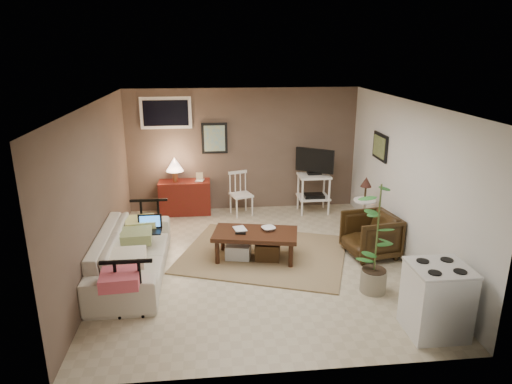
{
  "coord_description": "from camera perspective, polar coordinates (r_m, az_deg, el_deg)",
  "views": [
    {
      "loc": [
        -0.67,
        -6.28,
        3.11
      ],
      "look_at": [
        0.03,
        0.35,
        1.01
      ],
      "focal_mm": 32.0,
      "sensor_mm": 36.0,
      "label": 1
    }
  ],
  "objects": [
    {
      "name": "rug",
      "position": [
        7.27,
        0.98,
        -7.72
      ],
      "size": [
        3.01,
        2.71,
        0.02
      ],
      "primitive_type": "cube",
      "rotation": [
        0.0,
        0.0,
        -0.35
      ],
      "color": "#9A8559",
      "rests_on": "floor"
    },
    {
      "name": "art_right",
      "position": [
        8.04,
        15.26,
        5.49
      ],
      "size": [
        0.03,
        0.6,
        0.45
      ],
      "primitive_type": "cube",
      "color": "black"
    },
    {
      "name": "side_table",
      "position": [
        8.08,
        13.46,
        -0.82
      ],
      "size": [
        0.38,
        0.38,
        1.02
      ],
      "color": "white",
      "rests_on": "floor"
    },
    {
      "name": "stove",
      "position": [
        5.64,
        21.64,
        -12.39
      ],
      "size": [
        0.64,
        0.6,
        0.84
      ],
      "color": "white",
      "rests_on": "floor"
    },
    {
      "name": "red_console",
      "position": [
        9.0,
        -8.98,
        -0.27
      ],
      "size": [
        0.99,
        0.44,
        1.14
      ],
      "color": "maroon",
      "rests_on": "floor"
    },
    {
      "name": "floor",
      "position": [
        7.04,
        0.04,
        -8.71
      ],
      "size": [
        5.0,
        5.0,
        0.0
      ],
      "primitive_type": "plane",
      "color": "#C1B293",
      "rests_on": "ground"
    },
    {
      "name": "sofa_end_rails",
      "position": [
        6.71,
        -14.17,
        -7.02
      ],
      "size": [
        0.62,
        2.29,
        0.77
      ],
      "primitive_type": null,
      "color": "black",
      "rests_on": "floor"
    },
    {
      "name": "spindle_chair",
      "position": [
        8.85,
        -1.9,
        -0.37
      ],
      "size": [
        0.48,
        0.48,
        0.84
      ],
      "color": "white",
      "rests_on": "floor"
    },
    {
      "name": "laptop",
      "position": [
        6.98,
        -13.14,
        -4.21
      ],
      "size": [
        0.35,
        0.26,
        0.24
      ],
      "color": "black",
      "rests_on": "sofa"
    },
    {
      "name": "tv_stand",
      "position": [
        8.95,
        7.26,
        1.6
      ],
      "size": [
        0.67,
        0.49,
        1.28
      ],
      "color": "white",
      "rests_on": "floor"
    },
    {
      "name": "book_table",
      "position": [
        6.96,
        -2.74,
        -3.88
      ],
      "size": [
        0.18,
        0.05,
        0.24
      ],
      "primitive_type": "imported",
      "rotation": [
        0.0,
        0.0,
        0.21
      ],
      "color": "#3B1D10",
      "rests_on": "coffee_table"
    },
    {
      "name": "window",
      "position": [
        8.86,
        -11.21,
        9.67
      ],
      "size": [
        0.96,
        0.03,
        0.6
      ],
      "primitive_type": "cube",
      "color": "white"
    },
    {
      "name": "coffee_table",
      "position": [
        7.01,
        -0.16,
        -6.43
      ],
      "size": [
        1.37,
        0.9,
        0.48
      ],
      "color": "#3B1D10",
      "rests_on": "floor"
    },
    {
      "name": "book_console",
      "position": [
        8.89,
        -7.53,
        2.03
      ],
      "size": [
        0.15,
        0.05,
        0.2
      ],
      "primitive_type": "imported",
      "rotation": [
        0.0,
        0.0,
        -0.24
      ],
      "color": "#3B1D10",
      "rests_on": "red_console"
    },
    {
      "name": "armchair",
      "position": [
        7.32,
        14.16,
        -5.01
      ],
      "size": [
        0.79,
        0.83,
        0.75
      ],
      "primitive_type": "imported",
      "rotation": [
        0.0,
        0.0,
        -1.4
      ],
      "color": "#2F1F0D",
      "rests_on": "floor"
    },
    {
      "name": "bowl",
      "position": [
        6.97,
        1.57,
        -3.99
      ],
      "size": [
        0.21,
        0.11,
        0.21
      ],
      "primitive_type": "imported",
      "rotation": [
        0.0,
        0.0,
        0.29
      ],
      "color": "#3B1D10",
      "rests_on": "coffee_table"
    },
    {
      "name": "sofa",
      "position": [
        6.71,
        -15.33,
        -6.54
      ],
      "size": [
        0.67,
        2.3,
        0.9
      ],
      "primitive_type": "imported",
      "rotation": [
        0.0,
        0.0,
        1.57
      ],
      "color": "beige",
      "rests_on": "floor"
    },
    {
      "name": "art_back",
      "position": [
        8.91,
        -5.21,
        6.71
      ],
      "size": [
        0.5,
        0.03,
        0.6
      ],
      "primitive_type": "cube",
      "color": "black"
    },
    {
      "name": "potted_plant",
      "position": [
        6.11,
        14.91,
        -5.24
      ],
      "size": [
        0.38,
        0.38,
        1.52
      ],
      "color": "gray",
      "rests_on": "floor"
    },
    {
      "name": "sofa_pillows",
      "position": [
        6.42,
        -15.27,
        -6.65
      ],
      "size": [
        0.44,
        2.18,
        0.15
      ],
      "primitive_type": null,
      "color": "#F1E5C7",
      "rests_on": "sofa"
    }
  ]
}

